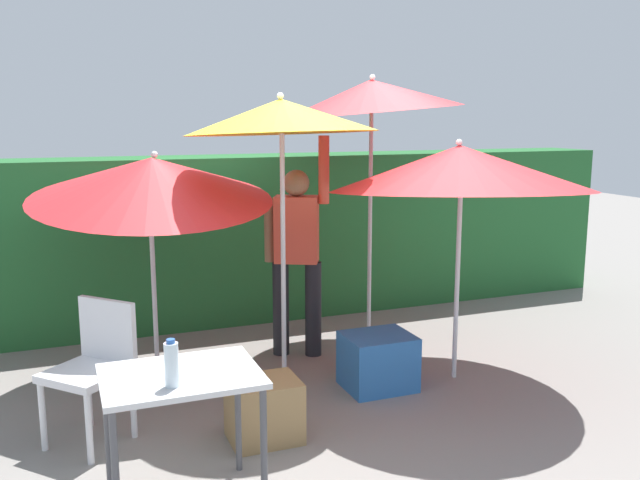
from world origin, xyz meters
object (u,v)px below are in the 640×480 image
object	(u,v)px
umbrella_yellow	(281,117)
bottle_water	(172,364)
umbrella_orange	(460,169)
folding_table	(181,390)
umbrella_rainbow	(372,96)
umbrella_navy	(152,178)
cooler_box	(378,361)
crate_cardboard	(264,410)
chair_plastic	(95,363)
person_vendor	(297,249)

from	to	relation	value
umbrella_yellow	bottle_water	world-z (taller)	umbrella_yellow
umbrella_orange	folding_table	bearing A→B (deg)	-155.55
umbrella_rainbow	umbrella_navy	world-z (taller)	umbrella_rainbow
cooler_box	bottle_water	xyz separation A→B (m)	(-1.72, -1.23, 0.64)
crate_cardboard	umbrella_orange	bearing A→B (deg)	15.85
umbrella_navy	umbrella_rainbow	bearing A→B (deg)	7.93
umbrella_yellow	folding_table	distance (m)	2.23
cooler_box	crate_cardboard	size ratio (longest dim) A/B	1.15
umbrella_navy	cooler_box	distance (m)	2.18
umbrella_navy	chair_plastic	distance (m)	1.48
umbrella_rainbow	umbrella_orange	distance (m)	1.23
umbrella_navy	person_vendor	bearing A→B (deg)	6.83
umbrella_rainbow	bottle_water	size ratio (longest dim) A/B	10.11
cooler_box	crate_cardboard	xyz separation A→B (m)	(-1.05, -0.50, -0.01)
chair_plastic	cooler_box	bearing A→B (deg)	2.96
umbrella_yellow	chair_plastic	xyz separation A→B (m)	(-1.40, -0.46, -1.52)
umbrella_yellow	crate_cardboard	xyz separation A→B (m)	(-0.41, -0.86, -1.83)
chair_plastic	bottle_water	xyz separation A→B (m)	(0.31, -1.12, 0.34)
person_vendor	umbrella_yellow	bearing A→B (deg)	-118.89
chair_plastic	crate_cardboard	xyz separation A→B (m)	(0.98, -0.40, -0.31)
chair_plastic	umbrella_orange	bearing A→B (deg)	1.76
umbrella_yellow	bottle_water	bearing A→B (deg)	-124.43
umbrella_orange	person_vendor	distance (m)	1.53
umbrella_rainbow	crate_cardboard	distance (m)	2.93
umbrella_rainbow	umbrella_navy	bearing A→B (deg)	-172.07
umbrella_orange	crate_cardboard	bearing A→B (deg)	-164.15
person_vendor	bottle_water	world-z (taller)	person_vendor
person_vendor	cooler_box	xyz separation A→B (m)	(0.32, -0.92, -0.73)
chair_plastic	folding_table	distance (m)	1.04
cooler_box	person_vendor	bearing A→B (deg)	109.42
crate_cardboard	bottle_water	size ratio (longest dim) A/B	1.84
chair_plastic	umbrella_yellow	bearing A→B (deg)	18.28
umbrella_yellow	chair_plastic	world-z (taller)	umbrella_yellow
folding_table	person_vendor	bearing A→B (deg)	56.24
person_vendor	umbrella_rainbow	bearing A→B (deg)	9.66
person_vendor	bottle_water	xyz separation A→B (m)	(-1.39, -2.14, -0.08)
person_vendor	cooler_box	world-z (taller)	person_vendor
person_vendor	crate_cardboard	size ratio (longest dim) A/B	4.25
umbrella_yellow	cooler_box	size ratio (longest dim) A/B	4.35
bottle_water	umbrella_yellow	bearing A→B (deg)	55.57
person_vendor	folding_table	bearing A→B (deg)	-123.76
umbrella_yellow	chair_plastic	distance (m)	2.11
crate_cardboard	folding_table	bearing A→B (deg)	-137.01
crate_cardboard	person_vendor	bearing A→B (deg)	63.06
chair_plastic	folding_table	size ratio (longest dim) A/B	1.11
cooler_box	umbrella_yellow	bearing A→B (deg)	150.64
umbrella_rainbow	chair_plastic	size ratio (longest dim) A/B	2.73
umbrella_yellow	umbrella_orange	bearing A→B (deg)	-16.50
chair_plastic	cooler_box	world-z (taller)	chair_plastic
umbrella_orange	folding_table	xyz separation A→B (m)	(-2.30, -1.04, -1.00)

